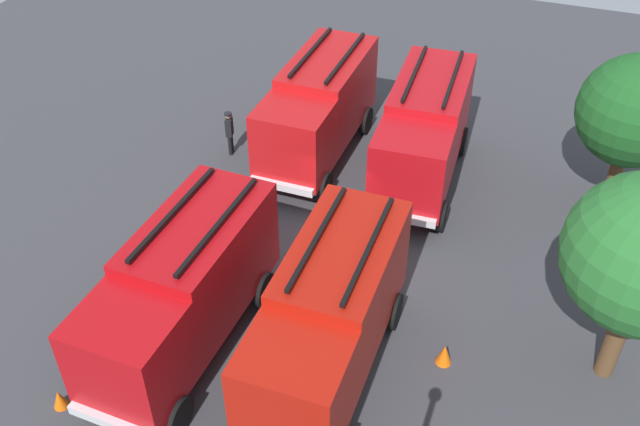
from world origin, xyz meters
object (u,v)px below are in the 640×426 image
firefighter_2 (230,131)px  fire_truck_1 (183,289)px  fire_truck_3 (329,316)px  traffic_cone_0 (272,136)px  tree_0 (634,112)px  traffic_cone_2 (60,399)px  fire_truck_2 (424,130)px  traffic_cone_1 (444,354)px  fire_truck_0 (318,107)px

firefighter_2 → fire_truck_1: bearing=-85.1°
firefighter_2 → fire_truck_3: bearing=-64.9°
fire_truck_1 → traffic_cone_0: 10.97m
tree_0 → traffic_cone_2: (14.00, -12.97, -3.61)m
fire_truck_2 → fire_truck_3: same height
traffic_cone_0 → fire_truck_1: bearing=11.1°
fire_truck_1 → fire_truck_3: size_ratio=1.01×
fire_truck_2 → traffic_cone_1: 8.96m
fire_truck_0 → fire_truck_1: bearing=-0.0°
traffic_cone_0 → traffic_cone_2: size_ratio=1.00×
fire_truck_1 → fire_truck_2: (-10.16, 4.15, 0.00)m
fire_truck_1 → tree_0: bearing=136.9°
traffic_cone_0 → traffic_cone_1: 12.60m
fire_truck_2 → fire_truck_0: bearing=-96.6°
fire_truck_1 → traffic_cone_0: size_ratio=12.72×
fire_truck_1 → tree_0: 15.42m
traffic_cone_1 → fire_truck_1: bearing=-75.2°
fire_truck_2 → firefighter_2: size_ratio=4.05×
fire_truck_0 → fire_truck_3: bearing=22.1°
traffic_cone_0 → traffic_cone_2: (13.74, -0.07, 0.00)m
tree_0 → fire_truck_2: bearing=-83.9°
traffic_cone_0 → fire_truck_0: bearing=84.0°
traffic_cone_2 → fire_truck_2: bearing=154.6°
fire_truck_0 → fire_truck_1: same height
fire_truck_0 → firefighter_2: size_ratio=3.97×
fire_truck_2 → tree_0: 6.92m
fire_truck_0 → fire_truck_1: size_ratio=0.99×
fire_truck_0 → tree_0: tree_0 is taller
fire_truck_2 → firefighter_2: fire_truck_2 is taller
fire_truck_0 → traffic_cone_1: size_ratio=11.08×
fire_truck_3 → traffic_cone_1: size_ratio=11.12×
fire_truck_1 → traffic_cone_0: bearing=-167.1°
traffic_cone_1 → traffic_cone_2: bearing=-61.4°
tree_0 → traffic_cone_1: size_ratio=8.92×
firefighter_2 → tree_0: (-1.56, 14.07, 2.87)m
fire_truck_1 → traffic_cone_0: fire_truck_1 is taller
fire_truck_3 → firefighter_2: (-8.84, -7.30, -1.13)m
fire_truck_2 → fire_truck_3: size_ratio=1.01×
tree_0 → traffic_cone_1: tree_0 is taller
traffic_cone_0 → traffic_cone_2: bearing=-0.3°
tree_0 → fire_truck_0: bearing=-87.5°
tree_0 → traffic_cone_2: bearing=-42.8°
fire_truck_1 → fire_truck_3: 4.06m
traffic_cone_0 → traffic_cone_1: size_ratio=0.88×
fire_truck_3 → tree_0: (-10.40, 6.77, 1.74)m
firefighter_2 → tree_0: tree_0 is taller
fire_truck_2 → tree_0: bearing=92.7°
fire_truck_0 → firefighter_2: bearing=-71.5°
firefighter_2 → fire_truck_0: bearing=4.0°
fire_truck_0 → traffic_cone_0: 2.81m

